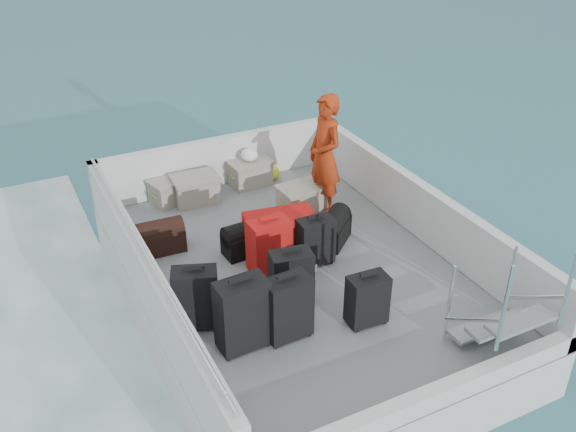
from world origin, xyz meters
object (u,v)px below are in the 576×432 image
at_px(suitcase_1, 196,299).
at_px(crate_3, 301,200).
at_px(suitcase_7, 315,242).
at_px(crate_1, 196,190).
at_px(suitcase_4, 291,279).
at_px(crate_2, 250,173).
at_px(suitcase_5, 269,246).
at_px(suitcase_6, 367,300).
at_px(crate_0, 171,191).
at_px(suitcase_0, 243,315).
at_px(suitcase_8, 281,229).
at_px(suitcase_3, 288,308).
at_px(passenger, 325,155).

xyz_separation_m(suitcase_1, crate_3, (2.05, 1.62, -0.16)).
relative_size(suitcase_7, crate_1, 1.00).
bearing_deg(suitcase_4, crate_2, 84.67).
distance_m(suitcase_5, suitcase_6, 1.39).
xyz_separation_m(suitcase_1, crate_1, (0.89, 2.51, -0.16)).
distance_m(crate_1, crate_3, 1.47).
distance_m(suitcase_4, crate_0, 2.82).
bearing_deg(suitcase_0, suitcase_8, 50.30).
bearing_deg(suitcase_6, suitcase_7, 90.07).
distance_m(suitcase_8, crate_3, 0.81).
relative_size(suitcase_7, crate_3, 1.04).
bearing_deg(suitcase_0, crate_2, 62.54).
relative_size(suitcase_3, crate_2, 1.23).
bearing_deg(suitcase_4, suitcase_3, -110.80).
bearing_deg(crate_2, crate_3, -74.55).
xyz_separation_m(suitcase_3, suitcase_5, (0.34, 1.14, -0.02)).
height_order(suitcase_0, suitcase_8, suitcase_0).
bearing_deg(suitcase_3, crate_0, 90.70).
xyz_separation_m(crate_3, passenger, (0.27, -0.12, 0.64)).
distance_m(suitcase_5, crate_3, 1.44).
bearing_deg(suitcase_5, crate_0, 100.81).
height_order(suitcase_1, suitcase_6, suitcase_1).
bearing_deg(suitcase_1, crate_3, 59.29).
distance_m(suitcase_1, suitcase_7, 1.68).
relative_size(crate_1, passenger, 0.36).
height_order(suitcase_5, passenger, passenger).
bearing_deg(crate_3, crate_2, 105.45).
bearing_deg(suitcase_7, suitcase_0, -142.82).
bearing_deg(passenger, suitcase_6, -19.04).
relative_size(suitcase_7, passenger, 0.36).
relative_size(suitcase_1, crate_1, 1.14).
bearing_deg(crate_0, suitcase_4, -81.18).
height_order(suitcase_0, suitcase_1, suitcase_0).
bearing_deg(suitcase_8, passenger, -52.82).
xyz_separation_m(suitcase_3, suitcase_6, (0.81, -0.17, -0.06)).
bearing_deg(suitcase_3, suitcase_0, 170.40).
height_order(suitcase_3, crate_2, suitcase_3).
relative_size(suitcase_1, passenger, 0.41).
bearing_deg(suitcase_8, suitcase_0, 152.31).
height_order(suitcase_3, suitcase_4, suitcase_3).
relative_size(suitcase_4, suitcase_6, 1.14).
bearing_deg(suitcase_1, suitcase_5, 48.76).
bearing_deg(suitcase_3, suitcase_5, 71.35).
bearing_deg(suitcase_3, suitcase_8, 63.58).
bearing_deg(suitcase_1, passenger, 53.88).
relative_size(crate_3, passenger, 0.35).
bearing_deg(crate_0, suitcase_7, -64.99).
bearing_deg(crate_2, suitcase_1, -123.48).
relative_size(suitcase_1, suitcase_8, 0.78).
distance_m(suitcase_0, crate_0, 3.20).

